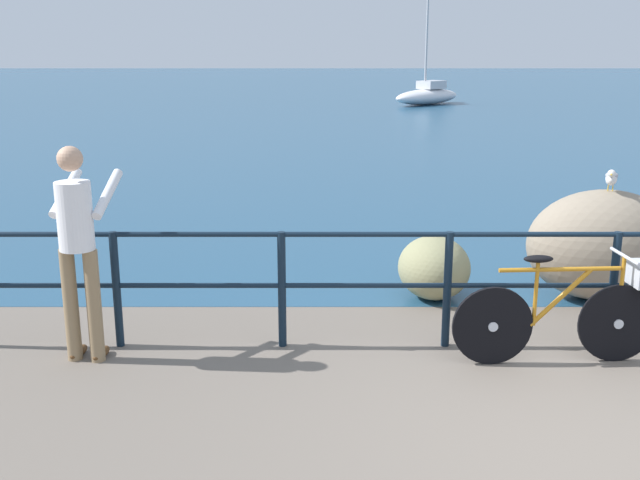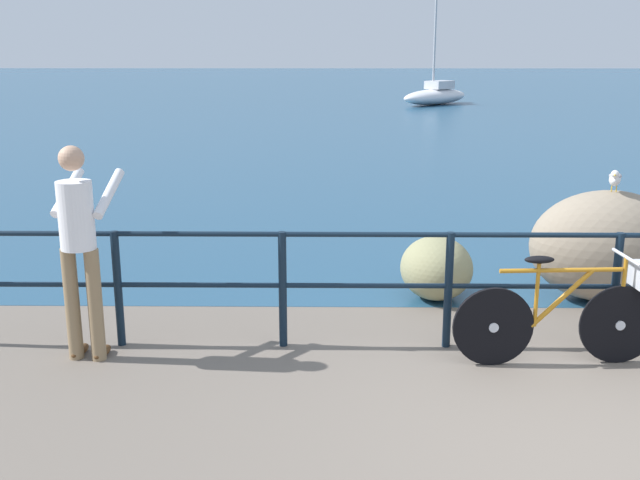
% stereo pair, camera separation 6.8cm
% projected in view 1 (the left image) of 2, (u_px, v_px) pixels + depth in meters
% --- Properties ---
extents(ground_plane, '(120.00, 120.00, 0.10)m').
position_uv_depth(ground_plane, '(376.00, 129.00, 24.21)').
color(ground_plane, '#6B6056').
extents(sea_surface, '(120.00, 90.00, 0.01)m').
position_uv_depth(sea_surface, '(347.00, 86.00, 50.92)').
color(sea_surface, navy).
rests_on(sea_surface, ground_plane).
extents(promenade_railing, '(9.96, 0.07, 1.02)m').
position_uv_depth(promenade_railing, '(532.00, 276.00, 6.26)').
color(promenade_railing, black).
rests_on(promenade_railing, ground_plane).
extents(bicycle, '(1.70, 0.48, 0.92)m').
position_uv_depth(bicycle, '(576.00, 309.00, 5.97)').
color(bicycle, black).
rests_on(bicycle, ground_plane).
extents(person_at_railing, '(0.51, 0.66, 1.78)m').
position_uv_depth(person_at_railing, '(80.00, 244.00, 5.91)').
color(person_at_railing, '#8C7251').
rests_on(person_at_railing, ground_plane).
extents(breakwater_boulder_main, '(1.54, 1.09, 1.14)m').
position_uv_depth(breakwater_boulder_main, '(604.00, 245.00, 7.51)').
color(breakwater_boulder_main, gray).
rests_on(breakwater_boulder_main, ground).
extents(breakwater_boulder_left, '(0.74, 0.87, 0.65)m').
position_uv_depth(breakwater_boulder_left, '(435.00, 268.00, 7.58)').
color(breakwater_boulder_left, gray).
rests_on(breakwater_boulder_left, ground).
extents(seagull, '(0.21, 0.34, 0.23)m').
position_uv_depth(seagull, '(613.00, 177.00, 7.28)').
color(seagull, gold).
rests_on(seagull, breakwater_boulder_main).
extents(sailboat, '(3.95, 4.11, 4.90)m').
position_uv_depth(sailboat, '(429.00, 95.00, 33.71)').
color(sailboat, white).
rests_on(sailboat, sea_surface).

